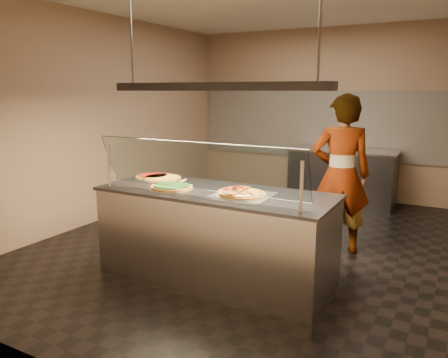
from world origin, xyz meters
The scene contains 19 objects.
ground centered at (0.00, 0.00, -0.01)m, with size 5.00×6.00×0.02m, color black.
wall_back centered at (0.00, 3.01, 1.50)m, with size 5.00×0.02×3.00m, color tan.
wall_front centered at (0.00, -3.01, 1.50)m, with size 5.00×0.02×3.00m, color tan.
wall_left centered at (-2.51, 0.00, 1.50)m, with size 0.02×6.00×3.00m, color tan.
tile_band centered at (0.00, 2.98, 1.30)m, with size 4.90×0.02×1.20m, color silver.
serving_counter centered at (0.06, -1.17, 0.47)m, with size 2.39×0.94×0.93m.
sneeze_guard centered at (0.06, -1.51, 1.23)m, with size 2.15×0.18×0.54m.
perforated_tray centered at (0.38, -1.23, 0.94)m, with size 0.57×0.57×0.01m.
half_pizza_pepperoni centered at (0.27, -1.23, 0.96)m, with size 0.25×0.46×0.05m.
half_pizza_sausage centered at (0.49, -1.23, 0.96)m, with size 0.25×0.46×0.04m.
pizza_spinach centered at (-0.39, -1.29, 0.95)m, with size 0.46×0.46×0.03m.
pizza_cheese centered at (-0.76, -0.95, 0.94)m, with size 0.45×0.45×0.03m.
pizza_tomato centered at (-0.91, -0.92, 0.94)m, with size 0.40×0.40×0.03m.
pizza_spatula centered at (-0.38, -1.08, 0.96)m, with size 0.18×0.23×0.02m.
prep_table centered at (0.43, 2.55, 0.47)m, with size 1.76×0.74×0.93m.
worker centered at (0.96, 0.21, 0.94)m, with size 0.69×0.45×1.88m, color #342E3A.
heat_lamp_housing centered at (0.06, -1.17, 1.95)m, with size 2.30×0.18×0.08m, color #3E3E43.
lamp_rod_left centered at (-0.94, -1.17, 2.50)m, with size 0.02×0.02×1.01m, color #B7B7BC.
lamp_rod_right centered at (1.06, -1.17, 2.50)m, with size 0.02×0.02×1.01m, color #B7B7BC.
Camera 1 is at (2.17, -4.85, 1.92)m, focal length 35.00 mm.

